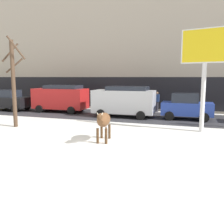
{
  "coord_description": "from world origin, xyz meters",
  "views": [
    {
      "loc": [
        4.54,
        -9.88,
        3.0
      ],
      "look_at": [
        0.27,
        2.73,
        1.1
      ],
      "focal_mm": 39.35,
      "sensor_mm": 36.0,
      "label": 1
    }
  ],
  "objects_px": {
    "car_red_van": "(61,98)",
    "car_silver_van": "(124,101)",
    "pedestrian_near_billboard": "(157,102)",
    "bare_tree_right_lot": "(14,80)",
    "car_black_hatchback": "(10,100)",
    "car_blue_hatchback": "(186,107)",
    "cow_brown": "(103,120)",
    "pedestrian_by_cars": "(123,101)",
    "billboard": "(205,52)"
  },
  "relations": [
    {
      "from": "billboard",
      "to": "bare_tree_right_lot",
      "type": "distance_m",
      "value": 11.02
    },
    {
      "from": "bare_tree_right_lot",
      "to": "cow_brown",
      "type": "bearing_deg",
      "value": -13.57
    },
    {
      "from": "pedestrian_near_billboard",
      "to": "car_silver_van",
      "type": "bearing_deg",
      "value": -118.39
    },
    {
      "from": "car_red_van",
      "to": "car_blue_hatchback",
      "type": "relative_size",
      "value": 1.31
    },
    {
      "from": "cow_brown",
      "to": "car_red_van",
      "type": "bearing_deg",
      "value": 131.09
    },
    {
      "from": "cow_brown",
      "to": "bare_tree_right_lot",
      "type": "bearing_deg",
      "value": 166.43
    },
    {
      "from": "cow_brown",
      "to": "billboard",
      "type": "relative_size",
      "value": 0.35
    },
    {
      "from": "billboard",
      "to": "pedestrian_by_cars",
      "type": "bearing_deg",
      "value": 132.74
    },
    {
      "from": "billboard",
      "to": "pedestrian_near_billboard",
      "type": "relative_size",
      "value": 3.21
    },
    {
      "from": "car_silver_van",
      "to": "car_red_van",
      "type": "bearing_deg",
      "value": 171.96
    },
    {
      "from": "cow_brown",
      "to": "car_black_hatchback",
      "type": "bearing_deg",
      "value": 148.19
    },
    {
      "from": "car_black_hatchback",
      "to": "pedestrian_by_cars",
      "type": "relative_size",
      "value": 2.04
    },
    {
      "from": "car_silver_van",
      "to": "pedestrian_by_cars",
      "type": "height_order",
      "value": "car_silver_van"
    },
    {
      "from": "car_black_hatchback",
      "to": "car_silver_van",
      "type": "bearing_deg",
      "value": -0.84
    },
    {
      "from": "car_black_hatchback",
      "to": "car_blue_hatchback",
      "type": "height_order",
      "value": "same"
    },
    {
      "from": "pedestrian_near_billboard",
      "to": "pedestrian_by_cars",
      "type": "relative_size",
      "value": 1.0
    },
    {
      "from": "billboard",
      "to": "bare_tree_right_lot",
      "type": "xyz_separation_m",
      "value": [
        -10.7,
        -2.17,
        -1.49
      ]
    },
    {
      "from": "car_red_van",
      "to": "pedestrian_near_billboard",
      "type": "bearing_deg",
      "value": 19.42
    },
    {
      "from": "car_red_van",
      "to": "pedestrian_by_cars",
      "type": "distance_m",
      "value": 5.59
    },
    {
      "from": "billboard",
      "to": "car_blue_hatchback",
      "type": "height_order",
      "value": "billboard"
    },
    {
      "from": "car_blue_hatchback",
      "to": "bare_tree_right_lot",
      "type": "relative_size",
      "value": 0.67
    },
    {
      "from": "cow_brown",
      "to": "pedestrian_by_cars",
      "type": "height_order",
      "value": "pedestrian_by_cars"
    },
    {
      "from": "car_silver_van",
      "to": "bare_tree_right_lot",
      "type": "distance_m",
      "value": 7.86
    },
    {
      "from": "cow_brown",
      "to": "car_blue_hatchback",
      "type": "bearing_deg",
      "value": 65.38
    },
    {
      "from": "billboard",
      "to": "car_silver_van",
      "type": "height_order",
      "value": "billboard"
    },
    {
      "from": "car_blue_hatchback",
      "to": "pedestrian_by_cars",
      "type": "height_order",
      "value": "car_blue_hatchback"
    },
    {
      "from": "billboard",
      "to": "pedestrian_by_cars",
      "type": "xyz_separation_m",
      "value": [
        -6.54,
        7.08,
        -3.43
      ]
    },
    {
      "from": "cow_brown",
      "to": "car_black_hatchback",
      "type": "height_order",
      "value": "car_black_hatchback"
    },
    {
      "from": "car_black_hatchback",
      "to": "car_red_van",
      "type": "xyz_separation_m",
      "value": [
        4.82,
        0.68,
        0.32
      ]
    },
    {
      "from": "car_red_van",
      "to": "pedestrian_near_billboard",
      "type": "height_order",
      "value": "car_red_van"
    },
    {
      "from": "car_black_hatchback",
      "to": "pedestrian_near_billboard",
      "type": "xyz_separation_m",
      "value": [
        12.7,
        3.45,
        -0.05
      ]
    },
    {
      "from": "cow_brown",
      "to": "car_red_van",
      "type": "relative_size",
      "value": 0.42
    },
    {
      "from": "cow_brown",
      "to": "car_red_van",
      "type": "xyz_separation_m",
      "value": [
        -6.97,
        8.0,
        0.25
      ]
    },
    {
      "from": "pedestrian_by_cars",
      "to": "bare_tree_right_lot",
      "type": "bearing_deg",
      "value": -114.2
    },
    {
      "from": "car_red_van",
      "to": "car_blue_hatchback",
      "type": "xyz_separation_m",
      "value": [
        10.43,
        -0.45,
        -0.32
      ]
    },
    {
      "from": "car_red_van",
      "to": "pedestrian_by_cars",
      "type": "bearing_deg",
      "value": 29.85
    },
    {
      "from": "pedestrian_by_cars",
      "to": "cow_brown",
      "type": "bearing_deg",
      "value": -78.79
    },
    {
      "from": "car_red_van",
      "to": "pedestrian_by_cars",
      "type": "xyz_separation_m",
      "value": [
        4.84,
        2.78,
        -0.36
      ]
    },
    {
      "from": "pedestrian_by_cars",
      "to": "bare_tree_right_lot",
      "type": "height_order",
      "value": "bare_tree_right_lot"
    },
    {
      "from": "pedestrian_near_billboard",
      "to": "pedestrian_by_cars",
      "type": "bearing_deg",
      "value": 180.0
    },
    {
      "from": "car_black_hatchback",
      "to": "car_blue_hatchback",
      "type": "bearing_deg",
      "value": 0.85
    },
    {
      "from": "car_red_van",
      "to": "car_silver_van",
      "type": "distance_m",
      "value": 5.98
    },
    {
      "from": "car_blue_hatchback",
      "to": "car_black_hatchback",
      "type": "bearing_deg",
      "value": -179.15
    },
    {
      "from": "billboard",
      "to": "car_blue_hatchback",
      "type": "distance_m",
      "value": 5.22
    },
    {
      "from": "pedestrian_near_billboard",
      "to": "bare_tree_right_lot",
      "type": "xyz_separation_m",
      "value": [
        -7.19,
        -9.25,
        1.95
      ]
    },
    {
      "from": "car_black_hatchback",
      "to": "car_red_van",
      "type": "distance_m",
      "value": 4.88
    },
    {
      "from": "car_silver_van",
      "to": "bare_tree_right_lot",
      "type": "relative_size",
      "value": 0.88
    },
    {
      "from": "cow_brown",
      "to": "car_black_hatchback",
      "type": "relative_size",
      "value": 0.55
    },
    {
      "from": "billboard",
      "to": "pedestrian_by_cars",
      "type": "relative_size",
      "value": 3.21
    },
    {
      "from": "billboard",
      "to": "car_red_van",
      "type": "xyz_separation_m",
      "value": [
        -11.38,
        4.31,
        -3.07
      ]
    }
  ]
}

